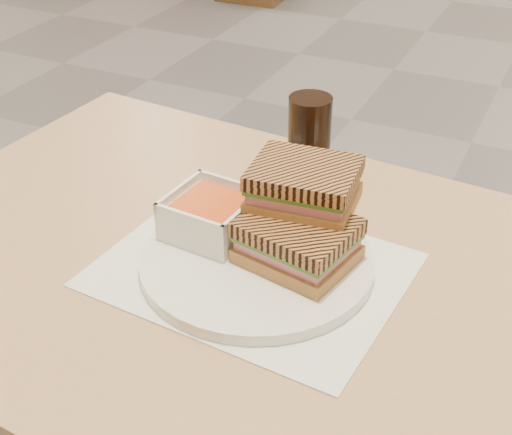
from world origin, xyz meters
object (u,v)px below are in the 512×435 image
at_px(panini_lower, 298,241).
at_px(cola_glass, 309,141).
at_px(main_table, 299,352).
at_px(soup_bowl, 211,217).
at_px(plate, 257,262).

xyz_separation_m(panini_lower, cola_glass, (-0.08, 0.22, 0.02)).
bearing_deg(cola_glass, main_table, -69.27).
relative_size(main_table, panini_lower, 8.24).
xyz_separation_m(soup_bowl, panini_lower, (0.13, -0.01, 0.00)).
relative_size(plate, soup_bowl, 2.62).
relative_size(main_table, soup_bowl, 10.93).
height_order(panini_lower, cola_glass, cola_glass).
xyz_separation_m(main_table, panini_lower, (-0.02, 0.02, 0.16)).
height_order(plate, cola_glass, cola_glass).
distance_m(main_table, cola_glass, 0.32).
bearing_deg(plate, soup_bowl, 162.14).
xyz_separation_m(main_table, cola_glass, (-0.09, 0.24, 0.18)).
bearing_deg(plate, panini_lower, 17.49).
bearing_deg(panini_lower, cola_glass, 108.76).
distance_m(main_table, soup_bowl, 0.22).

